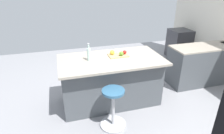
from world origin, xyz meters
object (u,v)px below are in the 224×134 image
object	(u,v)px
water_bottle	(89,54)
apple_red	(125,52)
kitchen_island	(111,80)
stool_by_window	(113,109)
apple_green	(121,54)
oven_range	(179,44)
cutting_board	(118,55)
apple_yellow	(112,52)

from	to	relation	value
water_bottle	apple_red	bearing A→B (deg)	-173.91
kitchen_island	stool_by_window	distance (m)	0.72
apple_red	apple_green	bearing A→B (deg)	36.17
oven_range	stool_by_window	bearing A→B (deg)	40.65
stool_by_window	apple_red	distance (m)	1.10
kitchen_island	stool_by_window	size ratio (longest dim) A/B	2.74
oven_range	cutting_board	world-z (taller)	cutting_board
kitchen_island	stool_by_window	bearing A→B (deg)	77.74
apple_green	water_bottle	size ratio (longest dim) A/B	0.26
kitchen_island	water_bottle	size ratio (longest dim) A/B	6.04
oven_range	water_bottle	distance (m)	3.63
apple_yellow	cutting_board	bearing A→B (deg)	153.23
apple_red	water_bottle	distance (m)	0.70
oven_range	apple_yellow	distance (m)	3.17
oven_range	stool_by_window	xyz separation A→B (m)	(2.85, 2.45, -0.11)
cutting_board	apple_yellow	bearing A→B (deg)	-26.77
water_bottle	oven_range	bearing A→B (deg)	-150.23
stool_by_window	apple_yellow	xyz separation A→B (m)	(-0.21, -0.79, 0.68)
oven_range	apple_red	bearing A→B (deg)	35.19
stool_by_window	apple_yellow	world-z (taller)	apple_yellow
oven_range	apple_red	xyz separation A→B (m)	(2.41, 1.70, 0.57)
stool_by_window	apple_green	bearing A→B (deg)	-117.43
cutting_board	apple_yellow	world-z (taller)	apple_yellow
kitchen_island	cutting_board	world-z (taller)	cutting_board
oven_range	stool_by_window	distance (m)	3.76
oven_range	cutting_board	distance (m)	3.11
cutting_board	apple_red	world-z (taller)	apple_red
stool_by_window	water_bottle	size ratio (longest dim) A/B	2.21
cutting_board	apple_yellow	distance (m)	0.13
oven_range	apple_red	world-z (taller)	apple_red
stool_by_window	apple_green	distance (m)	1.03
kitchen_island	apple_green	size ratio (longest dim) A/B	23.33
oven_range	apple_red	size ratio (longest dim) A/B	11.98
oven_range	apple_yellow	size ratio (longest dim) A/B	10.18
cutting_board	apple_red	bearing A→B (deg)	-175.05
kitchen_island	cutting_board	xyz separation A→B (m)	(-0.16, -0.05, 0.48)
cutting_board	stool_by_window	bearing A→B (deg)	67.01
oven_range	apple_yellow	world-z (taller)	apple_yellow
oven_range	water_bottle	world-z (taller)	water_bottle
apple_green	kitchen_island	bearing A→B (deg)	-0.06
water_bottle	apple_green	bearing A→B (deg)	-178.98
stool_by_window	cutting_board	size ratio (longest dim) A/B	1.91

